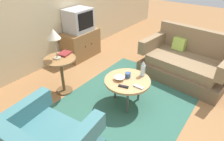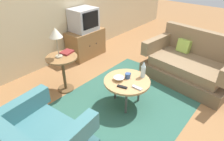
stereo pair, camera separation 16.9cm
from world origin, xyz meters
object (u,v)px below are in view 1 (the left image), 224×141
bowl (119,78)px  couch (186,63)px  tv_stand (81,44)px  table_lamp (54,35)px  television (78,20)px  side_table (61,68)px  tv_remote_dark (123,86)px  mug (128,75)px  vase (143,69)px  book (65,53)px  coffee_table (127,82)px  tv_remote_silver (138,87)px

bowl → couch: bearing=-21.5°
tv_stand → table_lamp: size_ratio=1.74×
bowl → table_lamp: bearing=109.0°
tv_stand → television: 0.55m
couch → table_lamp: bearing=55.3°
side_table → tv_remote_dark: 1.13m
side_table → mug: 1.12m
mug → side_table: bearing=113.7°
vase → book: (-0.47, 1.23, 0.09)m
bowl → book: 1.03m
couch → mug: bearing=75.5°
coffee_table → tv_remote_dark: size_ratio=4.53×
television → bowl: (-0.88, -1.70, -0.39)m
table_lamp → book: size_ratio=2.08×
book → bowl: bearing=-93.5°
vase → tv_remote_dark: bearing=171.0°
tv_remote_dark → book: size_ratio=0.66×
tv_stand → bowl: (-0.88, -1.68, 0.16)m
television → vase: (-0.57, -1.93, -0.29)m
tv_stand → vase: size_ratio=3.24×
coffee_table → tv_remote_dark: (-0.19, -0.05, 0.05)m
mug → tv_remote_dark: size_ratio=0.83×
vase → bowl: bearing=144.0°
television → coffee_table: bearing=-114.2°
tv_remote_dark → tv_remote_silver: 0.21m
tv_remote_silver → book: (-0.16, 1.33, 0.21)m
television → table_lamp: size_ratio=1.13×
tv_stand → book: 1.30m
bowl → vase: bearing=-36.0°
side_table → television: 1.46m
tv_stand → television: television is taller
table_lamp → book: bearing=6.6°
couch → tv_stand: 2.32m
television → couch: bearing=-76.3°
table_lamp → book: (0.18, 0.02, -0.38)m
tv_stand → side_table: bearing=-148.7°
tv_remote_silver → mug: bearing=-27.4°
couch → tv_remote_dark: 1.62m
tv_remote_dark → bowl: bearing=127.4°
table_lamp → bowl: table_lamp is taller
book → tv_stand: bearing=20.3°
coffee_table → bowl: bowl is taller
coffee_table → table_lamp: (-0.41, 1.08, 0.63)m
table_lamp → vase: size_ratio=1.86×
coffee_table → table_lamp: 1.32m
tv_stand → tv_remote_silver: 2.21m
side_table → coffee_table: bearing=-70.0°
side_table → vase: vase is taller
vase → mug: size_ratio=2.04×
coffee_table → table_lamp: table_lamp is taller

